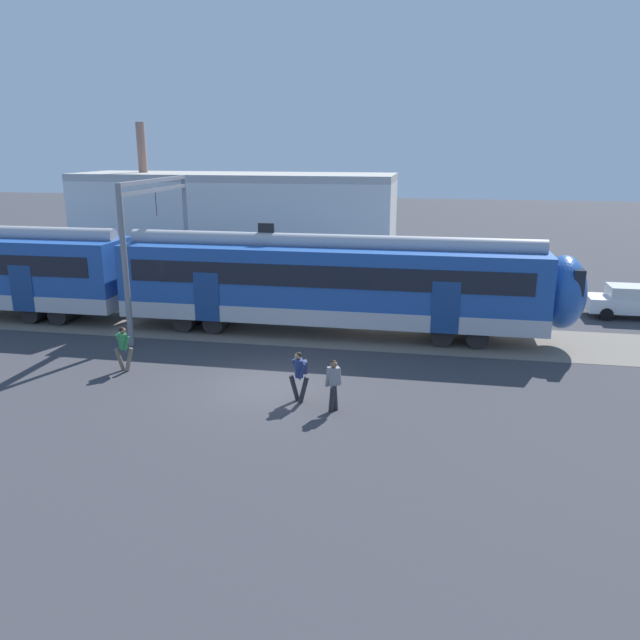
% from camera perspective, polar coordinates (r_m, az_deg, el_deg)
% --- Properties ---
extents(ground_plane, '(160.00, 160.00, 0.00)m').
position_cam_1_polar(ground_plane, '(21.42, -4.88, -6.07)').
color(ground_plane, '#38383D').
extents(track_bed, '(80.00, 4.40, 0.01)m').
position_cam_1_polar(track_bed, '(31.06, -19.67, -0.01)').
color(track_bed, slate).
rests_on(track_bed, ground).
extents(pedestrian_green, '(0.69, 0.45, 1.67)m').
position_cam_1_polar(pedestrian_green, '(23.56, -17.55, -2.24)').
color(pedestrian_green, '#6B6051').
rests_on(pedestrian_green, ground).
extents(pedestrian_navy, '(0.70, 0.53, 1.67)m').
position_cam_1_polar(pedestrian_navy, '(19.81, -1.88, -4.79)').
color(pedestrian_navy, '#28282D').
rests_on(pedestrian_navy, ground).
extents(pedestrian_grey, '(0.52, 0.71, 1.67)m').
position_cam_1_polar(pedestrian_grey, '(19.12, 1.24, -5.65)').
color(pedestrian_grey, '#28282D').
rests_on(pedestrian_grey, ground).
extents(parked_car_white, '(4.01, 1.78, 1.54)m').
position_cam_1_polar(parked_car_white, '(33.02, 26.55, 1.52)').
color(parked_car_white, silver).
rests_on(parked_car_white, ground).
extents(catenary_gantry, '(0.24, 6.64, 6.53)m').
position_cam_1_polar(catenary_gantry, '(28.69, -14.61, 7.96)').
color(catenary_gantry, gray).
rests_on(catenary_gantry, ground).
extents(background_building, '(18.18, 5.00, 9.20)m').
position_cam_1_polar(background_building, '(36.75, -7.75, 8.17)').
color(background_building, beige).
rests_on(background_building, ground).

